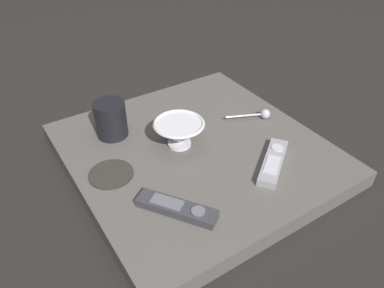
{
  "coord_description": "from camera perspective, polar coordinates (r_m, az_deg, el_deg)",
  "views": [
    {
      "loc": [
        0.66,
        -0.44,
        0.65
      ],
      "look_at": [
        0.01,
        -0.02,
        0.07
      ],
      "focal_mm": 35.03,
      "sensor_mm": 36.0,
      "label": 1
    }
  ],
  "objects": [
    {
      "name": "tv_remote_near",
      "position": [
        0.95,
        12.27,
        -2.7
      ],
      "size": [
        0.14,
        0.17,
        0.02
      ],
      "color": "#9E9EA3",
      "rests_on": "table"
    },
    {
      "name": "coffee_mug",
      "position": [
        1.04,
        -12.25,
        3.71
      ],
      "size": [
        0.09,
        0.09,
        0.1
      ],
      "color": "black",
      "rests_on": "table"
    },
    {
      "name": "tv_remote_far",
      "position": [
        0.82,
        -2.32,
        -9.72
      ],
      "size": [
        0.17,
        0.14,
        0.02
      ],
      "color": "#38383D",
      "rests_on": "table"
    },
    {
      "name": "teaspoon",
      "position": [
        1.12,
        10.66,
        4.49
      ],
      "size": [
        0.07,
        0.12,
        0.03
      ],
      "color": "silver",
      "rests_on": "table"
    },
    {
      "name": "table",
      "position": [
        1.01,
        0.6,
        -1.46
      ],
      "size": [
        0.65,
        0.63,
        0.05
      ],
      "color": "#5B5651",
      "rests_on": "ground"
    },
    {
      "name": "ground_plane",
      "position": [
        1.03,
        0.59,
        -2.45
      ],
      "size": [
        6.0,
        6.0,
        0.0
      ],
      "primitive_type": "plane",
      "color": "black"
    },
    {
      "name": "drink_coaster",
      "position": [
        0.93,
        -12.22,
        -4.49
      ],
      "size": [
        0.11,
        0.11,
        0.01
      ],
      "color": "#332D28",
      "rests_on": "table"
    },
    {
      "name": "cereal_bowl",
      "position": [
        0.98,
        -1.97,
        1.79
      ],
      "size": [
        0.14,
        0.14,
        0.07
      ],
      "color": "silver",
      "rests_on": "table"
    }
  ]
}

